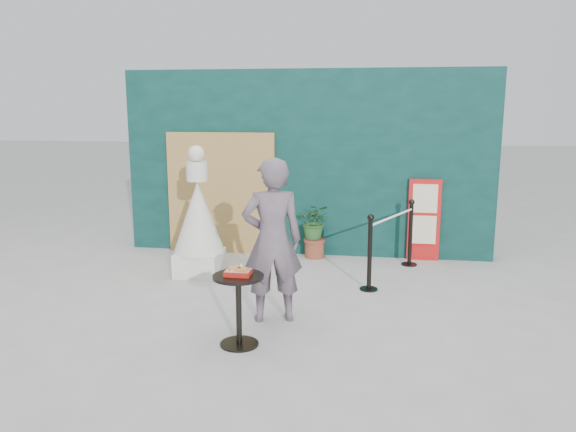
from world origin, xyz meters
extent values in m
plane|color=#ADAAA5|center=(0.00, 0.00, 0.00)|extent=(60.00, 60.00, 0.00)
cube|color=#092C26|center=(0.00, 3.15, 1.50)|extent=(6.00, 0.30, 3.00)
cube|color=tan|center=(-1.40, 2.94, 1.00)|extent=(1.80, 0.08, 2.00)
imported|color=slate|center=(0.00, 0.08, 0.94)|extent=(0.79, 0.63, 1.88)
cube|color=red|center=(1.90, 2.96, 0.65)|extent=(0.50, 0.06, 1.30)
cube|color=beige|center=(1.90, 2.92, 1.00)|extent=(0.38, 0.02, 0.45)
cube|color=beige|center=(1.90, 2.92, 0.50)|extent=(0.38, 0.02, 0.45)
cube|color=red|center=(1.90, 2.92, 0.15)|extent=(0.38, 0.02, 0.18)
cube|color=white|center=(-1.38, 1.65, 0.17)|extent=(0.63, 0.63, 0.34)
cone|color=silver|center=(-1.38, 1.65, 0.86)|extent=(0.73, 0.73, 1.03)
cylinder|color=silver|center=(-1.38, 1.65, 1.51)|extent=(0.30, 0.30, 0.28)
sphere|color=silver|center=(-1.38, 1.65, 1.77)|extent=(0.23, 0.23, 0.23)
cylinder|color=black|center=(-0.21, -0.67, 0.01)|extent=(0.40, 0.40, 0.02)
cylinder|color=black|center=(-0.21, -0.67, 0.36)|extent=(0.06, 0.06, 0.72)
cylinder|color=black|center=(-0.21, -0.67, 0.73)|extent=(0.52, 0.52, 0.03)
cube|color=#AA1E12|center=(-0.21, -0.67, 0.78)|extent=(0.26, 0.19, 0.05)
cube|color=red|center=(-0.21, -0.67, 0.80)|extent=(0.24, 0.17, 0.00)
cube|color=#DCA450|center=(-0.25, -0.66, 0.82)|extent=(0.15, 0.14, 0.02)
cube|color=#CC894A|center=(-0.16, -0.69, 0.82)|extent=(0.13, 0.13, 0.02)
cone|color=#FFF643|center=(-0.19, -0.62, 0.83)|extent=(0.06, 0.06, 0.06)
cylinder|color=brown|center=(0.18, 2.83, 0.13)|extent=(0.32, 0.32, 0.26)
cylinder|color=brown|center=(0.18, 2.83, 0.28)|extent=(0.35, 0.35, 0.04)
imported|color=#275323|center=(0.18, 2.83, 0.60)|extent=(0.52, 0.45, 0.58)
cylinder|color=black|center=(1.08, 1.32, 0.01)|extent=(0.24, 0.24, 0.02)
cylinder|color=black|center=(1.08, 1.32, 0.48)|extent=(0.06, 0.06, 0.96)
sphere|color=black|center=(1.08, 1.32, 0.99)|extent=(0.09, 0.09, 0.09)
cylinder|color=black|center=(1.68, 2.62, 0.01)|extent=(0.24, 0.24, 0.02)
cylinder|color=black|center=(1.68, 2.62, 0.48)|extent=(0.06, 0.06, 0.96)
sphere|color=black|center=(1.68, 2.62, 0.99)|extent=(0.09, 0.09, 0.09)
cylinder|color=white|center=(1.38, 1.97, 0.88)|extent=(0.63, 1.31, 0.03)
camera|label=1|loc=(1.13, -5.96, 2.44)|focal=35.00mm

